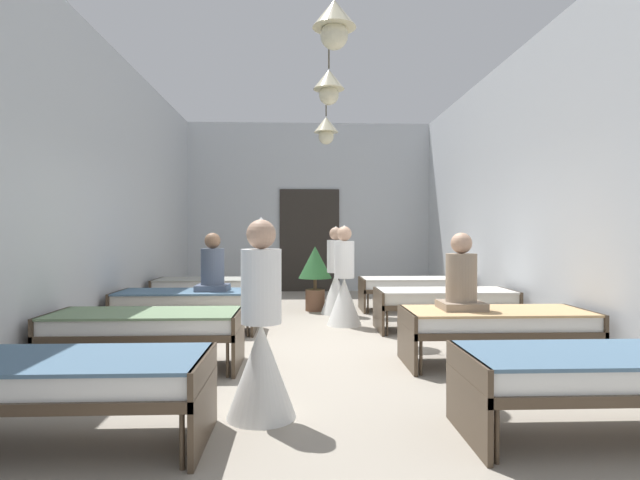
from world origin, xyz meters
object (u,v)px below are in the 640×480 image
object	(u,v)px
nurse_far_aisle	(344,290)
patient_seated_primary	(461,281)
bed_right_row_3	(414,285)
bed_right_row_1	(496,323)
nurse_mid_aisle	(261,346)
bed_right_row_2	(444,299)
nurse_near_aisle	(336,283)
bed_left_row_0	(57,378)
bed_left_row_3	(210,286)
bed_right_row_0	(604,372)
bed_left_row_1	(146,325)
patient_seated_secondary	(213,269)
potted_plant	(315,269)
bed_left_row_2	(187,301)

from	to	relation	value
nurse_far_aisle	patient_seated_primary	bearing A→B (deg)	-79.24
bed_right_row_3	patient_seated_primary	distance (m)	3.79
bed_right_row_1	nurse_mid_aisle	size ratio (longest dim) A/B	1.28
bed_right_row_2	nurse_far_aisle	world-z (taller)	nurse_far_aisle
nurse_near_aisle	nurse_mid_aisle	world-z (taller)	same
bed_left_row_0	bed_right_row_1	size ratio (longest dim) A/B	1.00
nurse_near_aisle	bed_right_row_1	bearing A→B (deg)	-101.86
bed_right_row_2	nurse_near_aisle	world-z (taller)	nurse_near_aisle
bed_left_row_0	bed_left_row_3	size ratio (longest dim) A/B	1.00
bed_right_row_1	nurse_mid_aisle	world-z (taller)	nurse_mid_aisle
bed_right_row_2	nurse_mid_aisle	size ratio (longest dim) A/B	1.28
bed_right_row_3	nurse_mid_aisle	world-z (taller)	nurse_mid_aisle
bed_right_row_0	nurse_near_aisle	bearing A→B (deg)	104.83
bed_left_row_1	bed_left_row_3	size ratio (longest dim) A/B	1.00
bed_left_row_1	patient_seated_secondary	distance (m)	2.01
bed_left_row_0	patient_seated_secondary	world-z (taller)	patient_seated_secondary
bed_right_row_2	patient_seated_secondary	size ratio (longest dim) A/B	2.37
nurse_mid_aisle	patient_seated_secondary	bearing A→B (deg)	91.76
bed_left_row_3	nurse_near_aisle	size ratio (longest dim) A/B	1.28
bed_right_row_1	potted_plant	size ratio (longest dim) A/B	1.67
bed_right_row_2	nurse_far_aisle	distance (m)	1.45
nurse_near_aisle	patient_seated_secondary	xyz separation A→B (m)	(-1.82, -1.52, 0.34)
nurse_mid_aisle	patient_seated_secondary	size ratio (longest dim) A/B	1.86
bed_left_row_1	nurse_near_aisle	size ratio (longest dim) A/B	1.28
bed_right_row_3	nurse_mid_aisle	size ratio (longest dim) A/B	1.28
bed_left_row_0	patient_seated_primary	world-z (taller)	patient_seated_primary
bed_right_row_0	nurse_far_aisle	xyz separation A→B (m)	(-1.37, 4.27, 0.09)
bed_left_row_0	bed_left_row_1	size ratio (longest dim) A/B	1.00
bed_left_row_2	patient_seated_secondary	bearing A→B (deg)	4.91
nurse_far_aisle	patient_seated_secondary	size ratio (longest dim) A/B	1.86
bed_left_row_0	nurse_near_aisle	bearing A→B (deg)	67.91
bed_right_row_1	patient_seated_secondary	world-z (taller)	patient_seated_secondary
bed_left_row_2	bed_right_row_0	bearing A→B (deg)	-46.65
bed_left_row_1	nurse_mid_aisle	distance (m)	1.91
bed_right_row_3	nurse_mid_aisle	xyz separation A→B (m)	(-2.32, -5.23, 0.09)
nurse_far_aisle	patient_seated_primary	distance (m)	2.56
bed_right_row_0	bed_left_row_3	distance (m)	6.74
bed_left_row_1	bed_left_row_2	xyz separation A→B (m)	(0.00, 1.90, 0.00)
bed_right_row_2	patient_seated_primary	distance (m)	1.93
bed_right_row_2	nurse_mid_aisle	world-z (taller)	nurse_mid_aisle
bed_right_row_0	bed_right_row_2	bearing A→B (deg)	90.00
bed_left_row_2	bed_right_row_2	size ratio (longest dim) A/B	1.00
bed_right_row_0	bed_left_row_3	xyz separation A→B (m)	(-3.59, 5.70, 0.00)
bed_left_row_0	nurse_mid_aisle	size ratio (longest dim) A/B	1.28
bed_right_row_1	bed_left_row_3	size ratio (longest dim) A/B	1.00
bed_right_row_1	bed_right_row_3	xyz separation A→B (m)	(0.00, 3.80, 0.00)
bed_right_row_1	bed_left_row_2	distance (m)	4.06
bed_left_row_1	bed_left_row_3	distance (m)	3.80
bed_left_row_3	bed_right_row_0	bearing A→B (deg)	-57.81
bed_right_row_1	patient_seated_secondary	xyz separation A→B (m)	(-3.24, 1.93, 0.43)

